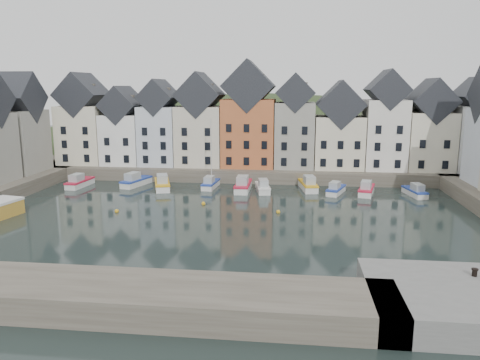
# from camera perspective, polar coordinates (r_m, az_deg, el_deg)

# --- Properties ---
(ground) EXTENTS (260.00, 260.00, 0.00)m
(ground) POSITION_cam_1_polar(r_m,az_deg,el_deg) (53.93, -1.93, -5.25)
(ground) COLOR black
(ground) RESTS_ON ground
(far_quay) EXTENTS (90.00, 16.00, 2.00)m
(far_quay) POSITION_cam_1_polar(r_m,az_deg,el_deg) (82.74, 1.17, 1.32)
(far_quay) COLOR #4D473B
(far_quay) RESTS_ON ground
(near_wall) EXTENTS (50.00, 6.00, 2.00)m
(near_wall) POSITION_cam_1_polar(r_m,az_deg,el_deg) (37.02, -23.30, -12.50)
(near_wall) COLOR #4D473B
(near_wall) RESTS_ON ground
(hillside) EXTENTS (153.60, 70.40, 64.00)m
(hillside) POSITION_cam_1_polar(r_m,az_deg,el_deg) (112.44, 2.42, -5.93)
(hillside) COLOR #26381C
(hillside) RESTS_ON ground
(far_terrace) EXTENTS (72.37, 8.16, 17.78)m
(far_terrace) POSITION_cam_1_polar(r_m,az_deg,el_deg) (79.50, 3.37, 6.62)
(far_terrace) COLOR beige
(far_terrace) RESTS_ON far_quay
(mooring_buoys) EXTENTS (20.50, 5.50, 0.50)m
(mooring_buoys) POSITION_cam_1_polar(r_m,az_deg,el_deg) (59.63, -4.97, -3.51)
(mooring_buoys) COLOR gold
(mooring_buoys) RESTS_ON ground
(boat_a) EXTENTS (2.36, 6.28, 2.36)m
(boat_a) POSITION_cam_1_polar(r_m,az_deg,el_deg) (77.08, -19.00, -0.27)
(boat_a) COLOR silver
(boat_a) RESTS_ON ground
(boat_b) EXTENTS (3.61, 6.66, 2.44)m
(boat_b) POSITION_cam_1_polar(r_m,az_deg,el_deg) (75.42, -12.61, -0.15)
(boat_b) COLOR silver
(boat_b) RESTS_ON ground
(boat_c) EXTENTS (4.13, 7.14, 2.62)m
(boat_c) POSITION_cam_1_polar(r_m,az_deg,el_deg) (72.32, -9.47, -0.48)
(boat_c) COLOR silver
(boat_c) RESTS_ON ground
(boat_d) EXTENTS (2.14, 5.70, 10.68)m
(boat_d) POSITION_cam_1_polar(r_m,az_deg,el_deg) (72.22, -3.62, -0.43)
(boat_d) COLOR silver
(boat_d) RESTS_ON ground
(boat_e) EXTENTS (2.12, 6.80, 2.61)m
(boat_e) POSITION_cam_1_polar(r_m,az_deg,el_deg) (70.12, 0.37, -0.69)
(boat_e) COLOR silver
(boat_e) RESTS_ON ground
(boat_f) EXTENTS (2.76, 5.94, 2.19)m
(boat_f) POSITION_cam_1_polar(r_m,az_deg,el_deg) (69.63, 2.79, -0.90)
(boat_f) COLOR silver
(boat_f) RESTS_ON ground
(boat_g) EXTENTS (3.07, 6.74, 2.49)m
(boat_g) POSITION_cam_1_polar(r_m,az_deg,el_deg) (71.57, 8.31, -0.59)
(boat_g) COLOR silver
(boat_g) RESTS_ON ground
(boat_h) EXTENTS (3.40, 5.67, 2.08)m
(boat_h) POSITION_cam_1_polar(r_m,az_deg,el_deg) (69.60, 11.60, -1.15)
(boat_h) COLOR silver
(boat_h) RESTS_ON ground
(boat_i) EXTENTS (3.22, 6.28, 2.31)m
(boat_i) POSITION_cam_1_polar(r_m,az_deg,el_deg) (70.24, 15.15, -1.15)
(boat_i) COLOR silver
(boat_i) RESTS_ON ground
(boat_j) EXTENTS (2.73, 5.66, 2.09)m
(boat_j) POSITION_cam_1_polar(r_m,az_deg,el_deg) (71.40, 20.57, -1.34)
(boat_j) COLOR silver
(boat_j) RESTS_ON ground
(mooring_bollard) EXTENTS (0.48, 0.48, 0.56)m
(mooring_bollard) POSITION_cam_1_polar(r_m,az_deg,el_deg) (38.11, 26.70, -9.99)
(mooring_bollard) COLOR black
(mooring_bollard) RESTS_ON near_quay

